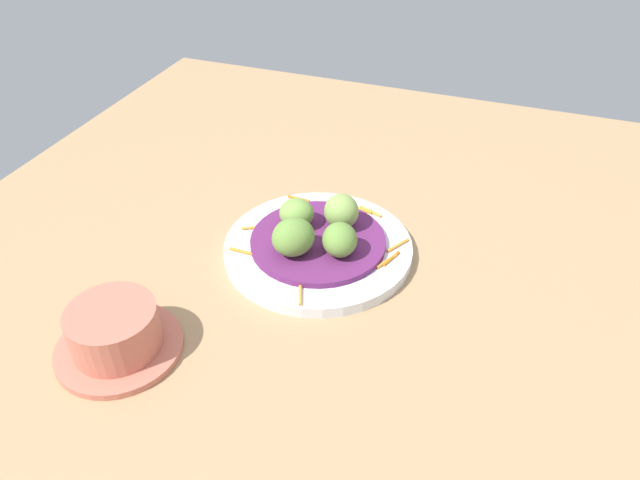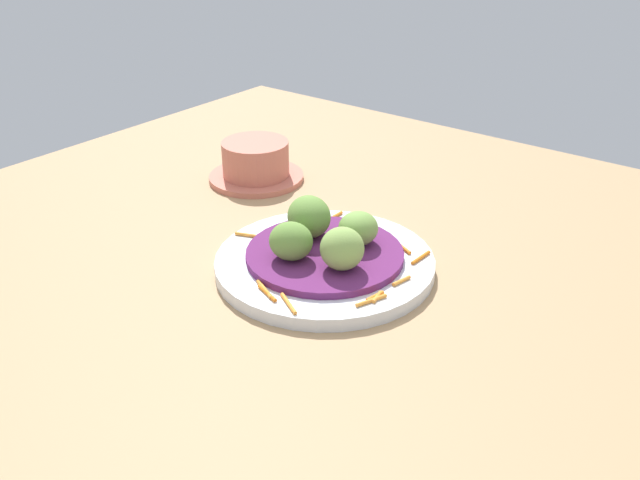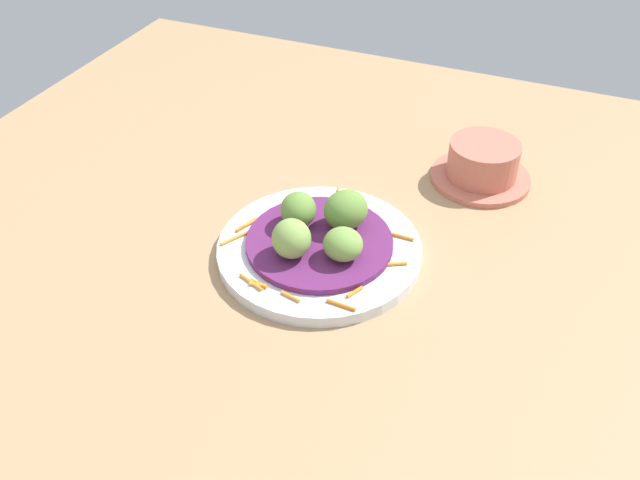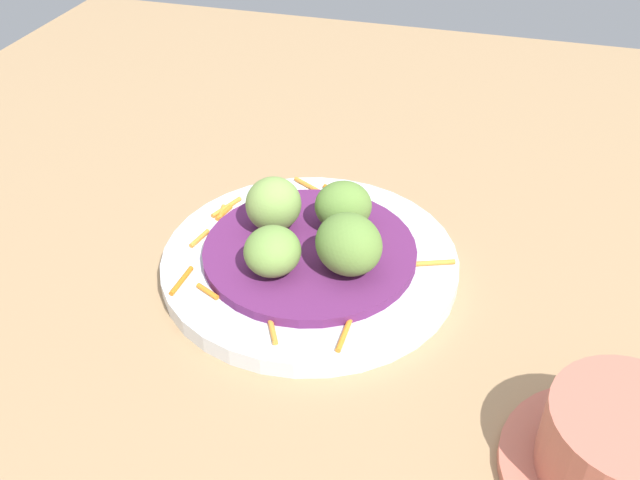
{
  "view_description": "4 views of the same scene",
  "coord_description": "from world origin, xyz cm",
  "px_view_note": "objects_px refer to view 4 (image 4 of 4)",
  "views": [
    {
      "loc": [
        56.44,
        17.67,
        50.51
      ],
      "look_at": [
        0.02,
        -2.97,
        4.68
      ],
      "focal_mm": 33.95,
      "sensor_mm": 36.0,
      "label": 1
    },
    {
      "loc": [
        -40.21,
        48.79,
        40.44
      ],
      "look_at": [
        -0.75,
        -2.48,
        6.08
      ],
      "focal_mm": 38.69,
      "sensor_mm": 36.0,
      "label": 2
    },
    {
      "loc": [
        -57.57,
        -27.36,
        54.47
      ],
      "look_at": [
        -1.04,
        -3.72,
        4.6
      ],
      "focal_mm": 38.41,
      "sensor_mm": 36.0,
      "label": 3
    },
    {
      "loc": [
        12.39,
        -46.28,
        38.28
      ],
      "look_at": [
        0.41,
        -4.16,
        5.69
      ],
      "focal_mm": 39.26,
      "sensor_mm": 36.0,
      "label": 4
    }
  ],
  "objects_px": {
    "guac_scoop_back": "(273,204)",
    "main_plate": "(310,262)",
    "guac_scoop_center": "(349,244)",
    "terracotta_bowl": "(622,452)",
    "guac_scoop_right": "(344,205)",
    "guac_scoop_left": "(272,251)"
  },
  "relations": [
    {
      "from": "main_plate",
      "to": "guac_scoop_left",
      "type": "distance_m",
      "value": 0.05
    },
    {
      "from": "main_plate",
      "to": "guac_scoop_center",
      "type": "xyz_separation_m",
      "value": [
        0.04,
        -0.02,
        0.04
      ]
    },
    {
      "from": "guac_scoop_back",
      "to": "terracotta_bowl",
      "type": "xyz_separation_m",
      "value": [
        0.27,
        -0.16,
        -0.02
      ]
    },
    {
      "from": "guac_scoop_left",
      "to": "guac_scoop_right",
      "type": "xyz_separation_m",
      "value": [
        0.04,
        0.07,
        0.0
      ]
    },
    {
      "from": "main_plate",
      "to": "guac_scoop_right",
      "type": "bearing_deg",
      "value": 63.01
    },
    {
      "from": "main_plate",
      "to": "guac_scoop_center",
      "type": "bearing_deg",
      "value": -26.99
    },
    {
      "from": "guac_scoop_back",
      "to": "terracotta_bowl",
      "type": "distance_m",
      "value": 0.31
    },
    {
      "from": "guac_scoop_left",
      "to": "guac_scoop_right",
      "type": "height_order",
      "value": "guac_scoop_right"
    },
    {
      "from": "main_plate",
      "to": "guac_scoop_center",
      "type": "height_order",
      "value": "guac_scoop_center"
    },
    {
      "from": "main_plate",
      "to": "guac_scoop_right",
      "type": "relative_size",
      "value": 5.11
    },
    {
      "from": "guac_scoop_center",
      "to": "terracotta_bowl",
      "type": "xyz_separation_m",
      "value": [
        0.19,
        -0.12,
        -0.02
      ]
    },
    {
      "from": "terracotta_bowl",
      "to": "guac_scoop_left",
      "type": "bearing_deg",
      "value": 157.06
    },
    {
      "from": "guac_scoop_back",
      "to": "main_plate",
      "type": "bearing_deg",
      "value": -26.99
    },
    {
      "from": "guac_scoop_left",
      "to": "guac_scoop_back",
      "type": "bearing_deg",
      "value": 108.01
    },
    {
      "from": "guac_scoop_center",
      "to": "terracotta_bowl",
      "type": "distance_m",
      "value": 0.23
    },
    {
      "from": "guac_scoop_right",
      "to": "terracotta_bowl",
      "type": "xyz_separation_m",
      "value": [
        0.21,
        -0.18,
        -0.02
      ]
    },
    {
      "from": "main_plate",
      "to": "terracotta_bowl",
      "type": "xyz_separation_m",
      "value": [
        0.23,
        -0.14,
        0.02
      ]
    },
    {
      "from": "terracotta_bowl",
      "to": "guac_scoop_center",
      "type": "bearing_deg",
      "value": 147.57
    },
    {
      "from": "guac_scoop_right",
      "to": "terracotta_bowl",
      "type": "height_order",
      "value": "guac_scoop_right"
    },
    {
      "from": "main_plate",
      "to": "guac_scoop_center",
      "type": "relative_size",
      "value": 4.48
    },
    {
      "from": "main_plate",
      "to": "guac_scoop_right",
      "type": "height_order",
      "value": "guac_scoop_right"
    },
    {
      "from": "main_plate",
      "to": "guac_scoop_left",
      "type": "relative_size",
      "value": 5.34
    }
  ]
}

